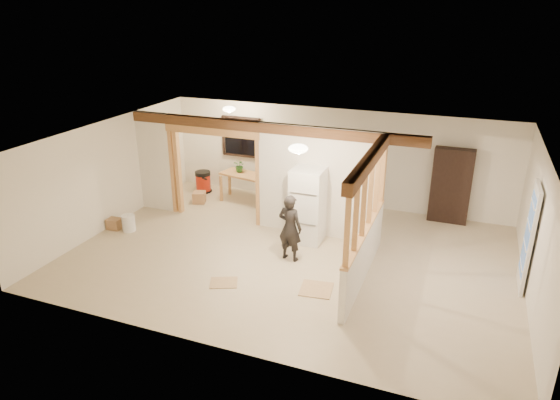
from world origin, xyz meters
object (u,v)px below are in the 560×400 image
at_px(bookshelf, 451,186).
at_px(shop_vac, 203,182).
at_px(woman, 290,228).
at_px(work_table, 244,187).
at_px(refrigerator, 308,205).

bearing_deg(bookshelf, shop_vac, -176.80).
relative_size(woman, bookshelf, 0.78).
bearing_deg(work_table, bookshelf, 17.28).
relative_size(woman, shop_vac, 2.33).
bearing_deg(bookshelf, refrigerator, -141.96).
bearing_deg(woman, bookshelf, -123.05).
distance_m(refrigerator, work_table, 2.91).
relative_size(woman, work_table, 1.18).
xyz_separation_m(woman, bookshelf, (2.90, 3.19, 0.20)).
height_order(woman, shop_vac, woman).
distance_m(woman, work_table, 3.51).
bearing_deg(work_table, refrigerator, -24.51).
distance_m(woman, bookshelf, 4.32).
distance_m(refrigerator, bookshelf, 3.61).
xyz_separation_m(shop_vac, bookshelf, (6.51, 0.36, 0.61)).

